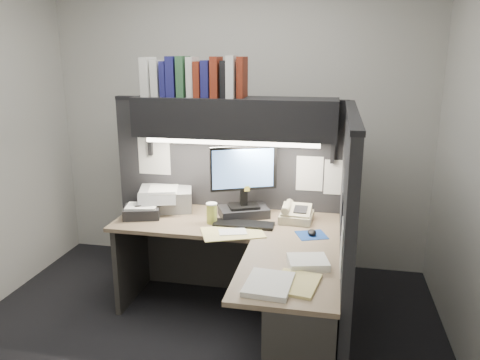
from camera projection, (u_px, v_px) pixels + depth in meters
The scene contains 22 objects.
floor at pixel (195, 345), 3.26m from camera, with size 3.50×3.50×0.00m, color black.
wall_back at pixel (238, 123), 4.33m from camera, with size 3.50×0.04×2.70m, color beige.
wall_front at pixel (49, 253), 1.49m from camera, with size 3.50×0.04×2.70m, color beige.
partition_back at pixel (228, 198), 3.93m from camera, with size 1.90×0.06×1.60m, color black.
partition_right at pixel (345, 240), 3.04m from camera, with size 0.06×1.50×1.60m, color black.
desk at pixel (256, 294), 3.06m from camera, with size 1.70×1.53×0.73m.
overhead_shelf at pixel (235, 117), 3.56m from camera, with size 1.55×0.34×0.30m, color black.
task_light_tube at pixel (231, 143), 3.47m from camera, with size 0.04×0.04×1.32m, color white.
monitor at pixel (244, 189), 3.62m from camera, with size 0.49×0.36×0.56m.
keyboard at pixel (244, 224), 3.48m from camera, with size 0.45×0.15×0.02m, color black.
mousepad at pixel (311, 235), 3.30m from camera, with size 0.20×0.18×0.00m, color navy.
mouse at pixel (312, 232), 3.29m from camera, with size 0.06×0.10×0.04m, color black.
telephone at pixel (296, 215), 3.57m from camera, with size 0.24×0.25×0.10m, color #C3BA96.
coffee_cup at pixel (212, 214), 3.51m from camera, with size 0.08×0.08×0.15m, color #C4C850.
printer at pixel (166, 198), 3.86m from camera, with size 0.42×0.36×0.17m, color #95979A.
notebook_stack at pixel (142, 212), 3.66m from camera, with size 0.27×0.23×0.08m, color black.
open_folder at pixel (233, 233), 3.34m from camera, with size 0.43×0.28×0.01m, color #D4C677.
paper_stack_a at pixel (308, 262), 2.82m from camera, with size 0.23×0.20×0.05m, color white.
paper_stack_b at pixel (269, 284), 2.56m from camera, with size 0.25×0.31×0.03m, color white.
manila_stack at pixel (296, 283), 2.59m from camera, with size 0.23×0.29×0.02m, color #D4C677.
binder_row at pixel (194, 78), 3.54m from camera, with size 0.79×0.26×0.31m.
pinned_papers at pixel (269, 182), 3.44m from camera, with size 1.76×1.31×0.51m.
Camera 1 is at (0.87, -2.73, 1.96)m, focal length 35.00 mm.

